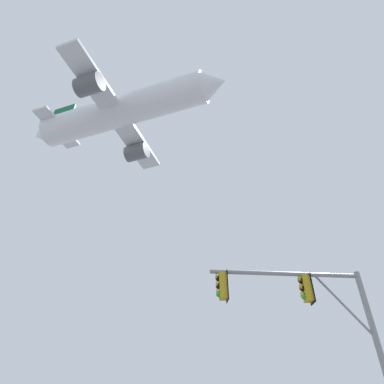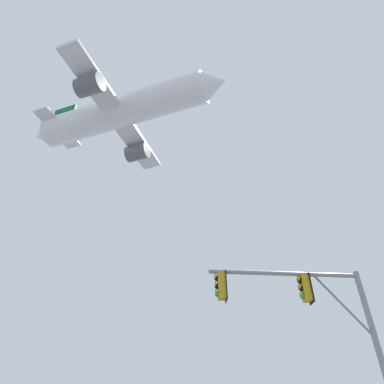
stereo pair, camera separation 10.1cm
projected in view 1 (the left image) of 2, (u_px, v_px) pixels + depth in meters
signal_pole_near at (317, 317)px, 11.66m from camera, size 5.47×0.57×6.45m
airplane at (122, 112)px, 47.24m from camera, size 28.04×21.65×7.89m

